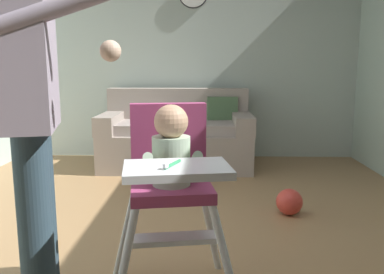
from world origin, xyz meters
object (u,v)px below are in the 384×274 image
adult_standing (31,109)px  toy_ball (289,202)px  high_chair (171,167)px  couch (177,137)px

adult_standing → toy_ball: adult_standing is taller
high_chair → toy_ball: 1.51m
high_chair → toy_ball: bearing=136.3°
couch → toy_ball: couch is taller
couch → high_chair: (0.14, -2.67, 0.32)m
high_chair → adult_standing: size_ratio=0.58×
adult_standing → toy_ball: size_ratio=8.27×
couch → adult_standing: 2.90m
high_chair → couch: bearing=174.0°
adult_standing → high_chair: bearing=0.0°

